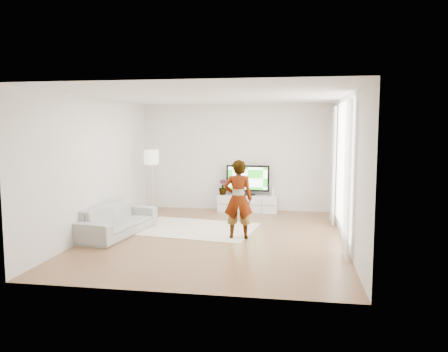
% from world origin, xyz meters
% --- Properties ---
extents(floor, '(6.00, 6.00, 0.00)m').
position_xyz_m(floor, '(0.00, 0.00, 0.00)').
color(floor, '#9E6F47').
rests_on(floor, ground).
extents(ceiling, '(6.00, 6.00, 0.00)m').
position_xyz_m(ceiling, '(0.00, 0.00, 2.80)').
color(ceiling, white).
rests_on(ceiling, wall_back).
extents(wall_left, '(0.02, 6.00, 2.80)m').
position_xyz_m(wall_left, '(-2.50, 0.00, 1.40)').
color(wall_left, silver).
rests_on(wall_left, floor).
extents(wall_right, '(0.02, 6.00, 2.80)m').
position_xyz_m(wall_right, '(2.50, 0.00, 1.40)').
color(wall_right, silver).
rests_on(wall_right, floor).
extents(wall_back, '(5.00, 0.02, 2.80)m').
position_xyz_m(wall_back, '(0.00, 3.00, 1.40)').
color(wall_back, silver).
rests_on(wall_back, floor).
extents(wall_front, '(5.00, 0.02, 2.80)m').
position_xyz_m(wall_front, '(0.00, -3.00, 1.40)').
color(wall_front, silver).
rests_on(wall_front, floor).
extents(window, '(0.01, 2.60, 2.50)m').
position_xyz_m(window, '(2.48, 0.30, 1.45)').
color(window, white).
rests_on(window, wall_right).
extents(curtain_near, '(0.04, 0.70, 2.60)m').
position_xyz_m(curtain_near, '(2.40, -1.00, 1.35)').
color(curtain_near, white).
rests_on(curtain_near, floor).
extents(curtain_far, '(0.04, 0.70, 2.60)m').
position_xyz_m(curtain_far, '(2.40, 1.60, 1.35)').
color(curtain_far, white).
rests_on(curtain_far, floor).
extents(media_console, '(1.55, 0.44, 0.43)m').
position_xyz_m(media_console, '(0.35, 2.76, 0.22)').
color(media_console, silver).
rests_on(media_console, floor).
extents(television, '(1.12, 0.22, 0.78)m').
position_xyz_m(television, '(0.35, 2.79, 0.86)').
color(television, black).
rests_on(television, media_console).
extents(game_console, '(0.08, 0.15, 0.20)m').
position_xyz_m(game_console, '(1.03, 2.76, 0.53)').
color(game_console, white).
rests_on(game_console, media_console).
extents(potted_plant, '(0.22, 0.22, 0.39)m').
position_xyz_m(potted_plant, '(-0.31, 2.77, 0.63)').
color(potted_plant, '#3F7238').
rests_on(potted_plant, media_console).
extents(rug, '(2.75, 2.16, 0.01)m').
position_xyz_m(rug, '(-0.58, 0.64, 0.01)').
color(rug, white).
rests_on(rug, floor).
extents(player, '(0.61, 0.44, 1.56)m').
position_xyz_m(player, '(0.45, -0.02, 0.79)').
color(player, '#334772').
rests_on(player, rug).
extents(sofa, '(1.10, 2.19, 0.61)m').
position_xyz_m(sofa, '(-2.05, -0.09, 0.31)').
color(sofa, '#ABABA7').
rests_on(sofa, floor).
extents(floor_lamp, '(0.36, 0.36, 1.64)m').
position_xyz_m(floor_lamp, '(-1.96, 1.93, 1.39)').
color(floor_lamp, silver).
rests_on(floor_lamp, floor).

